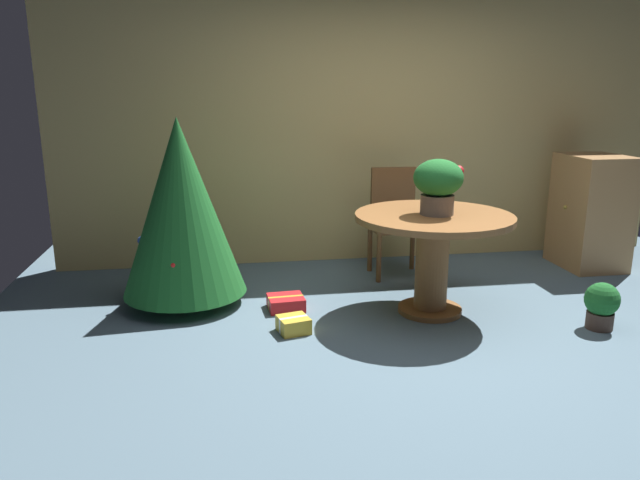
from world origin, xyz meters
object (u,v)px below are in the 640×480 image
round_dining_table (433,242)px  gift_box_gold (293,325)px  wooden_chair_far (395,216)px  gift_box_red (286,303)px  wooden_cabinet (591,212)px  holiday_tree (181,207)px  flower_vase (439,183)px  potted_plant (602,304)px

round_dining_table → gift_box_gold: (-1.08, -0.22, -0.50)m
wooden_chair_far → gift_box_gold: wooden_chair_far is taller
gift_box_red → wooden_cabinet: 3.10m
round_dining_table → holiday_tree: (-1.85, 0.49, 0.23)m
flower_vase → holiday_tree: (-1.87, 0.50, -0.22)m
potted_plant → round_dining_table: bearing=155.3°
round_dining_table → wooden_chair_far: 1.02m
gift_box_gold → wooden_cabinet: (2.97, 1.16, 0.48)m
wooden_chair_far → potted_plant: (1.09, -1.52, -0.36)m
flower_vase → holiday_tree: 1.95m
gift_box_gold → holiday_tree: bearing=137.6°
wooden_cabinet → round_dining_table: bearing=-153.6°
holiday_tree → wooden_cabinet: bearing=6.9°
potted_plant → wooden_chair_far: bearing=125.7°
wooden_chair_far → gift_box_red: bearing=-144.2°
round_dining_table → wooden_cabinet: size_ratio=1.10×
flower_vase → wooden_chair_far: flower_vase is taller
flower_vase → gift_box_red: flower_vase is taller
round_dining_table → gift_box_gold: size_ratio=4.77×
gift_box_red → potted_plant: potted_plant is taller
round_dining_table → flower_vase: bearing=-41.5°
flower_vase → potted_plant: flower_vase is taller
wooden_chair_far → round_dining_table: bearing=-90.0°
round_dining_table → gift_box_red: (-1.08, 0.23, -0.50)m
wooden_chair_far → gift_box_gold: (-1.08, -1.24, -0.49)m
gift_box_red → wooden_chair_far: bearing=35.8°
flower_vase → gift_box_gold: 1.46m
round_dining_table → wooden_cabinet: (1.89, 0.94, -0.02)m
wooden_chair_far → potted_plant: 1.90m
wooden_chair_far → holiday_tree: (-1.85, -0.53, 0.24)m
gift_box_gold → wooden_cabinet: 3.22m
gift_box_red → potted_plant: bearing=-18.7°
wooden_chair_far → holiday_tree: 1.94m
flower_vase → gift_box_gold: bearing=-169.2°
round_dining_table → flower_vase: 0.45m
flower_vase → potted_plant: (1.07, -0.49, -0.82)m
flower_vase → gift_box_red: 1.47m
wooden_cabinet → potted_plant: 1.69m
wooden_cabinet → wooden_chair_far: bearing=177.7°
holiday_tree → gift_box_gold: (0.78, -0.71, -0.73)m
flower_vase → gift_box_gold: (-1.09, -0.21, -0.95)m
wooden_cabinet → holiday_tree: bearing=-173.1°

